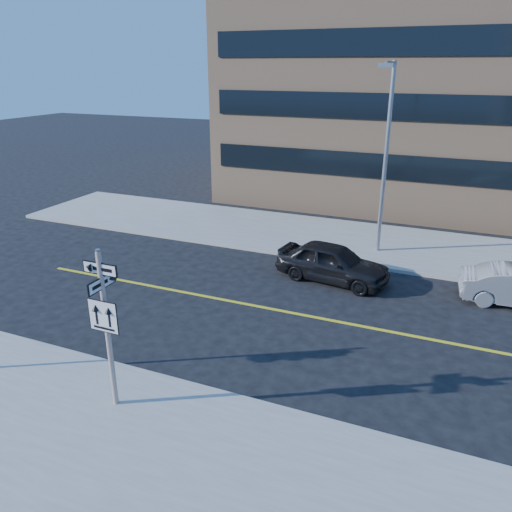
% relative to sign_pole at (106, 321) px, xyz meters
% --- Properties ---
extents(ground, '(120.00, 120.00, 0.00)m').
position_rel_sign_pole_xyz_m(ground, '(0.00, 2.51, -2.44)').
color(ground, black).
rests_on(ground, ground).
extents(sign_pole, '(0.92, 0.92, 4.06)m').
position_rel_sign_pole_xyz_m(sign_pole, '(0.00, 0.00, 0.00)').
color(sign_pole, white).
rests_on(sign_pole, near_sidewalk).
extents(parked_car_a, '(2.42, 4.64, 1.51)m').
position_rel_sign_pole_xyz_m(parked_car_a, '(2.89, 9.77, -1.68)').
color(parked_car_a, black).
rests_on(parked_car_a, ground).
extents(streetlight_a, '(0.55, 2.25, 8.00)m').
position_rel_sign_pole_xyz_m(streetlight_a, '(4.00, 13.27, 2.32)').
color(streetlight_a, gray).
rests_on(streetlight_a, far_sidewalk).
extents(building_brick, '(18.00, 18.00, 18.00)m').
position_rel_sign_pole_xyz_m(building_brick, '(2.00, 27.51, 6.56)').
color(building_brick, tan).
rests_on(building_brick, ground).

